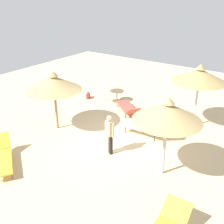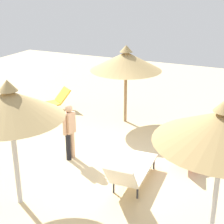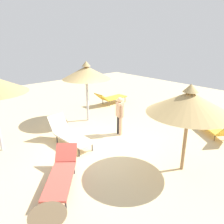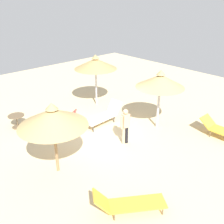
# 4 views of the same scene
# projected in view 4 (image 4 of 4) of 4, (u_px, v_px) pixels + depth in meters

# --- Properties ---
(ground) EXTENTS (24.00, 24.00, 0.10)m
(ground) POSITION_uv_depth(u_px,v_px,m) (102.00, 134.00, 11.66)
(ground) COLOR beige
(parasol_umbrella_center) EXTENTS (2.31, 2.31, 2.58)m
(parasol_umbrella_center) POSITION_uv_depth(u_px,v_px,m) (53.00, 117.00, 8.38)
(parasol_umbrella_center) COLOR olive
(parasol_umbrella_center) RESTS_ON ground
(parasol_umbrella_near_left) EXTENTS (2.13, 2.13, 2.72)m
(parasol_umbrella_near_left) POSITION_uv_depth(u_px,v_px,m) (160.00, 81.00, 11.29)
(parasol_umbrella_near_left) COLOR #B2B2B7
(parasol_umbrella_near_left) RESTS_ON ground
(parasol_umbrella_far_right) EXTENTS (2.24, 2.24, 2.80)m
(parasol_umbrella_far_right) POSITION_uv_depth(u_px,v_px,m) (96.00, 64.00, 13.64)
(parasol_umbrella_far_right) COLOR #B2B2B7
(parasol_umbrella_far_right) RESTS_ON ground
(lounge_chair_back) EXTENTS (1.80, 1.96, 0.72)m
(lounge_chair_back) POSITION_uv_depth(u_px,v_px,m) (55.00, 119.00, 12.19)
(lounge_chair_back) COLOR #CC4C3F
(lounge_chair_back) RESTS_ON ground
(lounge_chair_far_left) EXTENTS (0.77, 2.03, 0.93)m
(lounge_chair_far_left) POSITION_uv_depth(u_px,v_px,m) (104.00, 115.00, 12.39)
(lounge_chair_far_left) COLOR silver
(lounge_chair_far_left) RESTS_ON ground
(lounge_chair_edge) EXTENTS (1.63, 2.03, 0.76)m
(lounge_chair_edge) POSITION_uv_depth(u_px,v_px,m) (128.00, 203.00, 7.36)
(lounge_chair_edge) COLOR gold
(lounge_chair_edge) RESTS_ON ground
(lounge_chair_front) EXTENTS (1.96, 0.72, 0.75)m
(lounge_chair_front) POSITION_uv_depth(u_px,v_px,m) (222.00, 130.00, 11.14)
(lounge_chair_front) COLOR gold
(lounge_chair_front) RESTS_ON ground
(person_standing_near_right) EXTENTS (0.27, 0.43, 1.54)m
(person_standing_near_right) POSITION_uv_depth(u_px,v_px,m) (125.00, 125.00, 10.54)
(person_standing_near_right) COLOR tan
(person_standing_near_right) RESTS_ON ground
(side_table_round) EXTENTS (0.73, 0.73, 0.60)m
(side_table_round) POSITION_uv_depth(u_px,v_px,m) (17.00, 119.00, 12.02)
(side_table_round) COLOR brown
(side_table_round) RESTS_ON ground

